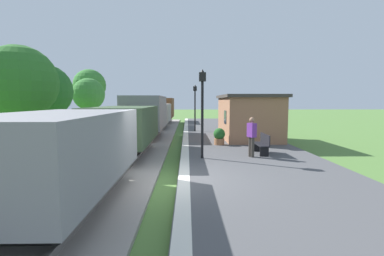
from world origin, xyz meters
The scene contains 18 objects.
ground_plane centered at (0.00, 0.00, 0.00)m, with size 160.00×160.00×0.00m, color #517A38.
platform_slab centered at (3.20, 0.00, 0.12)m, with size 6.00×60.00×0.25m, color #4C4C4F.
platform_edge_stripe centered at (0.40, 0.00, 0.25)m, with size 0.36×60.00×0.01m, color silver.
track_ballast centered at (-2.40, 0.00, 0.06)m, with size 3.80×60.00×0.12m, color gray.
rail_near centered at (-1.68, 0.00, 0.19)m, with size 0.07×60.00×0.14m, color slate.
rail_far centered at (-3.12, 0.00, 0.19)m, with size 0.07×60.00×0.14m, color slate.
freight_train centered at (-2.40, 11.68, 1.53)m, with size 2.50×32.60×2.72m.
station_hut centered at (4.40, 9.35, 1.65)m, with size 3.50×5.80×2.78m.
bench_near_hut centered at (3.91, 4.01, 0.72)m, with size 0.42×1.50×0.91m.
bench_down_platform centered at (3.91, 14.78, 0.72)m, with size 0.42×1.50×0.91m.
person_waiting centered at (3.26, 3.31, 1.18)m, with size 0.37×0.45×1.71m.
potted_planter centered at (2.27, 6.73, 0.72)m, with size 0.64×0.64×0.92m.
lamp_post_near centered at (1.13, 3.10, 2.80)m, with size 0.28×0.28×3.70m.
lamp_post_far centered at (1.13, 13.94, 2.80)m, with size 0.28×0.28×3.70m.
tree_trackside_mid centered at (-7.03, 4.34, 3.47)m, with size 3.30×3.30×5.13m.
tree_trackside_far centered at (-9.02, 10.55, 3.30)m, with size 3.57×3.57×5.09m.
tree_field_left centered at (-8.21, 16.55, 3.24)m, with size 2.80×2.80×4.66m.
tree_field_distant centered at (-10.18, 22.62, 4.35)m, with size 3.49×3.49×6.11m.
Camera 1 is at (0.50, -8.53, 2.64)m, focal length 26.25 mm.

